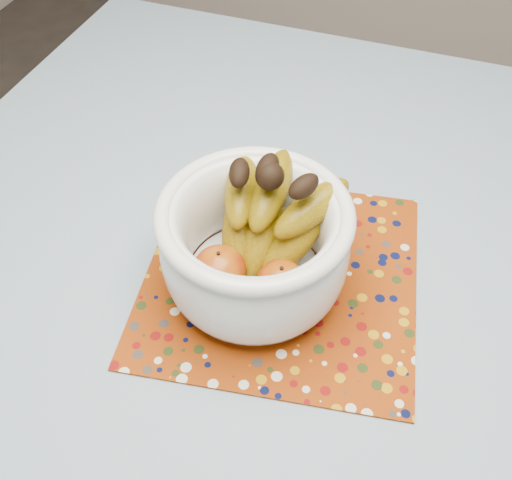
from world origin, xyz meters
TOP-DOWN VIEW (x-y plane):
  - table at (0.00, 0.00)m, footprint 1.20×1.20m
  - tablecloth at (0.00, 0.00)m, footprint 1.32×1.32m
  - placemat at (-0.02, -0.02)m, footprint 0.43×0.43m
  - fruit_bowl at (-0.05, -0.03)m, footprint 0.27×0.26m

SIDE VIEW (x-z plane):
  - table at x=0.00m, z-range 0.30..1.05m
  - tablecloth at x=0.00m, z-range 0.75..0.76m
  - placemat at x=-0.02m, z-range 0.76..0.76m
  - fruit_bowl at x=-0.05m, z-range 0.75..0.96m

